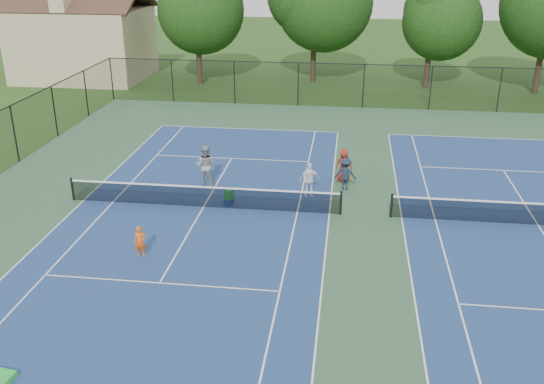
# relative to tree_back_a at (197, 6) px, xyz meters

# --- Properties ---
(ground) EXTENTS (140.00, 140.00, 0.00)m
(ground) POSITION_rel_tree_back_a_xyz_m (13.00, -24.00, -6.04)
(ground) COLOR #234716
(ground) RESTS_ON ground
(court_pad) EXTENTS (36.00, 36.00, 0.01)m
(court_pad) POSITION_rel_tree_back_a_xyz_m (13.00, -24.00, -6.03)
(court_pad) COLOR #2F5435
(court_pad) RESTS_ON ground
(tennis_court_left) EXTENTS (12.00, 23.83, 1.07)m
(tennis_court_left) POSITION_rel_tree_back_a_xyz_m (6.00, -24.00, -5.94)
(tennis_court_left) COLOR navy
(tennis_court_left) RESTS_ON ground
(tennis_court_right) EXTENTS (12.00, 23.83, 1.07)m
(tennis_court_right) POSITION_rel_tree_back_a_xyz_m (20.00, -24.00, -5.94)
(tennis_court_right) COLOR navy
(tennis_court_right) RESTS_ON ground
(perimeter_fence) EXTENTS (36.08, 36.08, 3.02)m
(perimeter_fence) POSITION_rel_tree_back_a_xyz_m (13.00, -24.00, -4.44)
(perimeter_fence) COLOR black
(perimeter_fence) RESTS_ON ground
(tree_back_a) EXTENTS (6.80, 6.80, 9.15)m
(tree_back_a) POSITION_rel_tree_back_a_xyz_m (0.00, 0.00, 0.00)
(tree_back_a) COLOR #2D2116
(tree_back_a) RESTS_ON ground
(tree_back_c) EXTENTS (6.00, 6.00, 8.40)m
(tree_back_c) POSITION_rel_tree_back_a_xyz_m (18.00, 1.00, -0.56)
(tree_back_c) COLOR #2D2116
(tree_back_c) RESTS_ON ground
(clapboard_house) EXTENTS (10.80, 8.10, 7.65)m
(clapboard_house) POSITION_rel_tree_back_a_xyz_m (-10.00, 1.00, -2.95)
(clapboard_house) COLOR tan
(clapboard_house) RESTS_ON ground
(child_player) EXTENTS (0.48, 0.36, 1.19)m
(child_player) POSITION_rel_tree_back_a_xyz_m (4.75, -28.62, -5.44)
(child_player) COLOR #F95A10
(child_player) RESTS_ON ground
(instructor) EXTENTS (1.01, 0.82, 1.96)m
(instructor) POSITION_rel_tree_back_a_xyz_m (5.53, -21.42, -5.06)
(instructor) COLOR #98989A
(instructor) RESTS_ON ground
(bystander_a) EXTENTS (1.02, 0.66, 1.61)m
(bystander_a) POSITION_rel_tree_back_a_xyz_m (10.49, -22.18, -5.23)
(bystander_a) COLOR white
(bystander_a) RESTS_ON ground
(bystander_b) EXTENTS (1.04, 0.65, 1.55)m
(bystander_b) POSITION_rel_tree_back_a_xyz_m (12.08, -21.14, -5.26)
(bystander_b) COLOR #192538
(bystander_b) RESTS_ON ground
(bystander_c) EXTENTS (0.84, 0.59, 1.64)m
(bystander_c) POSITION_rel_tree_back_a_xyz_m (11.99, -20.13, -5.22)
(bystander_c) COLOR maroon
(bystander_c) RESTS_ON ground
(ball_crate) EXTENTS (0.43, 0.41, 0.29)m
(ball_crate) POSITION_rel_tree_back_a_xyz_m (7.05, -23.60, -5.90)
(ball_crate) COLOR navy
(ball_crate) RESTS_ON ground
(ball_hopper) EXTENTS (0.41, 0.38, 0.42)m
(ball_hopper) POSITION_rel_tree_back_a_xyz_m (7.05, -23.60, -5.54)
(ball_hopper) COLOR green
(ball_hopper) RESTS_ON ball_crate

